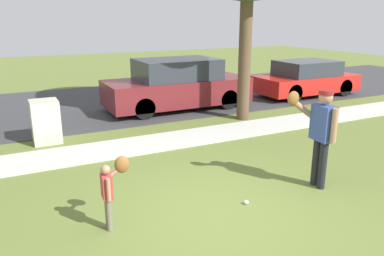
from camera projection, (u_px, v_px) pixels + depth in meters
ground_plane at (143, 147)px, 9.01m from camera, size 48.00×48.00×0.00m
sidewalk_strip at (141, 145)px, 9.09m from camera, size 36.00×1.20×0.06m
road_surface at (94, 104)px, 13.38m from camera, size 36.00×6.80×0.02m
person_adult at (320, 128)px, 6.64m from camera, size 0.70×0.68×1.77m
person_child at (111, 184)px, 5.43m from camera, size 0.46×0.38×1.04m
baseball at (246, 202)px, 6.27m from camera, size 0.07×0.07×0.07m
utility_cabinet at (46, 122)px, 9.24m from camera, size 0.64×0.65×1.04m
parked_suv_maroon at (177, 85)px, 12.55m from camera, size 4.70×1.90×1.63m
parked_hatchback_red at (306, 79)px, 14.67m from camera, size 4.00×1.75×1.33m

